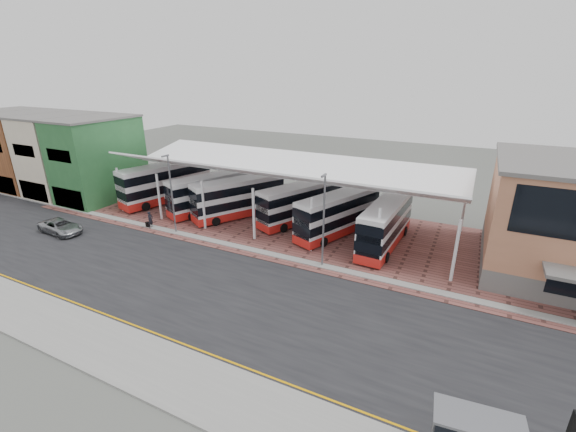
# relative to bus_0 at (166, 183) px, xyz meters

# --- Properties ---
(ground) EXTENTS (140.00, 140.00, 0.00)m
(ground) POSITION_rel_bus_0_xyz_m (21.73, -13.52, -2.41)
(ground) COLOR #4D4F4A
(road) EXTENTS (120.00, 14.00, 0.02)m
(road) POSITION_rel_bus_0_xyz_m (21.73, -14.52, -2.40)
(road) COLOR black
(road) RESTS_ON ground
(forecourt) EXTENTS (72.00, 16.00, 0.06)m
(forecourt) POSITION_rel_bus_0_xyz_m (23.73, -0.52, -2.38)
(forecourt) COLOR brown
(forecourt) RESTS_ON ground
(sidewalk) EXTENTS (120.00, 4.00, 0.14)m
(sidewalk) POSITION_rel_bus_0_xyz_m (21.73, -22.52, -2.34)
(sidewalk) COLOR gray
(sidewalk) RESTS_ON ground
(north_kerb) EXTENTS (120.00, 0.80, 0.14)m
(north_kerb) POSITION_rel_bus_0_xyz_m (21.73, -7.32, -2.34)
(north_kerb) COLOR gray
(north_kerb) RESTS_ON ground
(yellow_line_near) EXTENTS (120.00, 0.12, 0.01)m
(yellow_line_near) POSITION_rel_bus_0_xyz_m (21.73, -20.52, -2.39)
(yellow_line_near) COLOR #EC9E00
(yellow_line_near) RESTS_ON road
(yellow_line_far) EXTENTS (120.00, 0.12, 0.01)m
(yellow_line_far) POSITION_rel_bus_0_xyz_m (21.73, -20.22, -2.39)
(yellow_line_far) COLOR #EC9E00
(yellow_line_far) RESTS_ON road
(canopy) EXTENTS (37.00, 11.63, 7.07)m
(canopy) POSITION_rel_bus_0_xyz_m (15.73, 0.41, 3.39)
(canopy) COLOR white
(canopy) RESTS_ON ground
(shop_green) EXTENTS (6.40, 10.20, 10.22)m
(shop_green) POSITION_rel_bus_0_xyz_m (-8.27, -2.55, 2.71)
(shop_green) COLOR #2D6A36
(shop_green) RESTS_ON ground
(shop_cream) EXTENTS (6.40, 10.20, 10.22)m
(shop_cream) POSITION_rel_bus_0_xyz_m (-14.77, -2.55, 2.71)
(shop_cream) COLOR beige
(shop_cream) RESTS_ON ground
(shop_brick) EXTENTS (6.40, 10.20, 10.22)m
(shop_brick) POSITION_rel_bus_0_xyz_m (-21.27, -2.55, 2.71)
(shop_brick) COLOR brown
(shop_brick) RESTS_ON ground
(shop_ochre) EXTENTS (6.40, 10.20, 10.22)m
(shop_ochre) POSITION_rel_bus_0_xyz_m (-27.77, -2.55, 2.71)
(shop_ochre) COLOR tan
(shop_ochre) RESTS_ON ground
(lamp_west) EXTENTS (0.16, 0.90, 8.07)m
(lamp_west) POSITION_rel_bus_0_xyz_m (7.73, -7.25, 1.95)
(lamp_west) COLOR slate
(lamp_west) RESTS_ON ground
(lamp_east) EXTENTS (0.16, 0.90, 8.07)m
(lamp_east) POSITION_rel_bus_0_xyz_m (23.73, -7.25, 1.95)
(lamp_east) COLOR slate
(lamp_east) RESTS_ON ground
(bus_0) EXTENTS (5.83, 11.75, 4.73)m
(bus_0) POSITION_rel_bus_0_xyz_m (0.00, 0.00, 0.00)
(bus_0) COLOR white
(bus_0) RESTS_ON forecourt
(bus_1) EXTENTS (6.26, 10.48, 4.28)m
(bus_1) POSITION_rel_bus_0_xyz_m (7.21, -0.34, -0.23)
(bus_1) COLOR white
(bus_1) RESTS_ON forecourt
(bus_2) EXTENTS (7.33, 10.26, 4.31)m
(bus_2) POSITION_rel_bus_0_xyz_m (10.98, -0.48, -0.21)
(bus_2) COLOR white
(bus_2) RESTS_ON forecourt
(bus_3) EXTENTS (6.38, 10.19, 4.18)m
(bus_3) POSITION_rel_bus_0_xyz_m (17.87, 1.10, -0.27)
(bus_3) COLOR white
(bus_3) RESTS_ON forecourt
(bus_4) EXTENTS (5.91, 10.38, 4.21)m
(bus_4) POSITION_rel_bus_0_xyz_m (22.58, -0.26, -0.26)
(bus_4) COLOR white
(bus_4) RESTS_ON forecourt
(bus_5) EXTENTS (2.97, 10.45, 4.26)m
(bus_5) POSITION_rel_bus_0_xyz_m (27.46, -0.87, -0.23)
(bus_5) COLOR white
(bus_5) RESTS_ON forecourt
(silver_car) EXTENTS (5.14, 2.62, 1.39)m
(silver_car) POSITION_rel_bus_0_xyz_m (-2.67, -12.45, -1.69)
(silver_car) COLOR gray
(silver_car) RESTS_ON road
(pedestrian) EXTENTS (0.48, 0.69, 1.82)m
(pedestrian) POSITION_rel_bus_0_xyz_m (4.66, -7.52, -1.44)
(pedestrian) COLOR black
(pedestrian) RESTS_ON forecourt
(suitcase) EXTENTS (0.34, 0.24, 0.59)m
(suitcase) POSITION_rel_bus_0_xyz_m (4.15, -7.52, -2.06)
(suitcase) COLOR black
(suitcase) RESTS_ON forecourt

